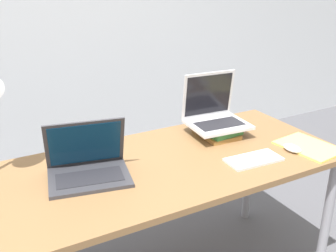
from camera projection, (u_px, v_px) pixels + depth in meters
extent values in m
cube|color=silver|center=(58.00, 6.00, 2.98)|extent=(8.00, 0.05, 2.70)
cube|color=brown|center=(160.00, 166.00, 1.84)|extent=(1.78, 0.76, 0.03)
cylinder|color=gray|center=(327.00, 220.00, 2.09)|extent=(0.05, 0.05, 0.73)
cylinder|color=gray|center=(249.00, 170.00, 2.61)|extent=(0.05, 0.05, 0.73)
cube|color=#333338|center=(89.00, 177.00, 1.69)|extent=(0.39, 0.32, 0.02)
cube|color=#232328|center=(90.00, 177.00, 1.68)|extent=(0.30, 0.19, 0.00)
cube|color=#333338|center=(85.00, 143.00, 1.72)|extent=(0.36, 0.17, 0.24)
cube|color=#0A2D4C|center=(85.00, 144.00, 1.71)|extent=(0.32, 0.14, 0.21)
cube|color=olive|center=(216.00, 133.00, 2.14)|extent=(0.18, 0.24, 0.02)
cube|color=#33753D|center=(217.00, 128.00, 2.13)|extent=(0.19, 0.24, 0.03)
cube|color=silver|center=(218.00, 124.00, 2.12)|extent=(0.33, 0.28, 0.02)
cube|color=#232328|center=(219.00, 124.00, 2.10)|extent=(0.26, 0.15, 0.00)
cube|color=silver|center=(208.00, 94.00, 2.16)|extent=(0.31, 0.06, 0.26)
cube|color=black|center=(209.00, 95.00, 2.16)|extent=(0.28, 0.05, 0.23)
cube|color=silver|center=(254.00, 160.00, 1.86)|extent=(0.27, 0.14, 0.01)
cube|color=silver|center=(254.00, 158.00, 1.85)|extent=(0.25, 0.12, 0.00)
ellipsoid|color=white|center=(292.00, 148.00, 1.95)|extent=(0.06, 0.10, 0.03)
cube|color=#EFE066|center=(309.00, 147.00, 1.99)|extent=(0.25, 0.32, 0.01)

